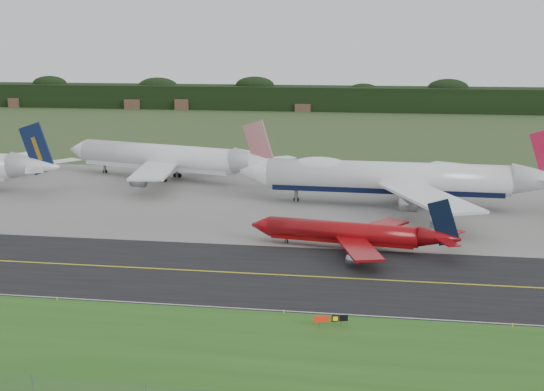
{
  "coord_description": "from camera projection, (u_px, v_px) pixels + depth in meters",
  "views": [
    {
      "loc": [
        17.44,
        -114.03,
        35.43
      ],
      "look_at": [
        -5.05,
        22.0,
        6.99
      ],
      "focal_mm": 50.0,
      "sensor_mm": 36.0,
      "label": 1
    }
  ],
  "objects": [
    {
      "name": "taxiway_sign",
      "position": [
        331.0,
        319.0,
        95.14
      ],
      "size": [
        4.19,
        1.35,
        1.44
      ],
      "color": "slate",
      "rests_on": "ground"
    },
    {
      "name": "jet_ba_747",
      "position": [
        399.0,
        178.0,
        162.84
      ],
      "size": [
        72.34,
        59.99,
        18.21
      ],
      "color": "white",
      "rests_on": "ground"
    },
    {
      "name": "grass_verge",
      "position": [
        234.0,
        356.0,
        86.3
      ],
      "size": [
        400.0,
        30.0,
        0.01
      ],
      "primitive_type": "cube",
      "color": "#265E1B",
      "rests_on": "ground"
    },
    {
      "name": "edge_marker_right",
      "position": [
        512.0,
        325.0,
        95.05
      ],
      "size": [
        0.16,
        0.16,
        0.5
      ],
      "primitive_type": "cylinder",
      "color": "yellow",
      "rests_on": "ground"
    },
    {
      "name": "horizon_treeline",
      "position": [
        363.0,
        100.0,
        383.55
      ],
      "size": [
        700.0,
        25.0,
        12.0
      ],
      "color": "black",
      "rests_on": "ground"
    },
    {
      "name": "taxiway_centreline",
      "position": [
        277.0,
        275.0,
        116.25
      ],
      "size": [
        400.0,
        0.4,
        0.0
      ],
      "primitive_type": "cube",
      "color": "yellow",
      "rests_on": "taxiway"
    },
    {
      "name": "apron",
      "position": [
        315.0,
        201.0,
        169.4
      ],
      "size": [
        400.0,
        78.0,
        0.01
      ],
      "primitive_type": "cube",
      "color": "slate",
      "rests_on": "ground"
    },
    {
      "name": "edge_marker_left",
      "position": [
        57.0,
        299.0,
        104.78
      ],
      "size": [
        0.16,
        0.16,
        0.5
      ],
      "primitive_type": "cylinder",
      "color": "yellow",
      "rests_on": "ground"
    },
    {
      "name": "jet_red_737",
      "position": [
        353.0,
        234.0,
        130.08
      ],
      "size": [
        36.67,
        29.61,
        9.91
      ],
      "color": "maroon",
      "rests_on": "ground"
    },
    {
      "name": "taxiway_edge_line",
      "position": [
        259.0,
        309.0,
        101.28
      ],
      "size": [
        400.0,
        0.25,
        0.0
      ],
      "primitive_type": "cube",
      "color": "silver",
      "rests_on": "taxiway"
    },
    {
      "name": "taxiway",
      "position": [
        277.0,
        275.0,
        116.26
      ],
      "size": [
        400.0,
        32.0,
        0.02
      ],
      "primitive_type": "cube",
      "color": "black",
      "rests_on": "ground"
    },
    {
      "name": "ground",
      "position": [
        281.0,
        267.0,
        120.12
      ],
      "size": [
        600.0,
        600.0,
        0.0
      ],
      "primitive_type": "plane",
      "color": "#354F25",
      "rests_on": "ground"
    },
    {
      "name": "edge_marker_center",
      "position": [
        284.0,
        312.0,
        99.7
      ],
      "size": [
        0.16,
        0.16,
        0.5
      ],
      "primitive_type": "cylinder",
      "color": "yellow",
      "rests_on": "ground"
    },
    {
      "name": "jet_star_tail",
      "position": [
        169.0,
        158.0,
        194.32
      ],
      "size": [
        62.26,
        50.88,
        16.7
      ],
      "color": "white",
      "rests_on": "ground"
    }
  ]
}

